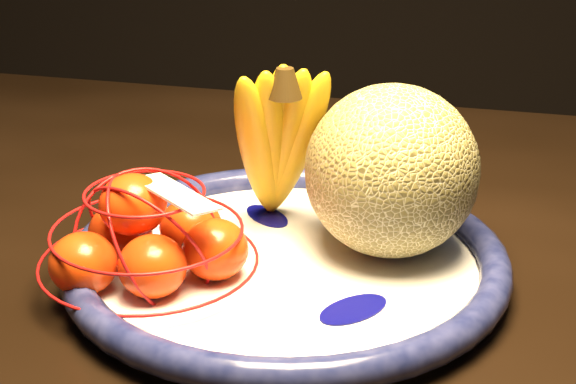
# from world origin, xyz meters

# --- Properties ---
(dining_table) EXTENTS (1.65, 1.10, 0.78)m
(dining_table) POSITION_xyz_m (0.09, 0.05, 0.70)
(dining_table) COLOR black
(dining_table) RESTS_ON ground
(fruit_bowl) EXTENTS (0.35, 0.35, 0.03)m
(fruit_bowl) POSITION_xyz_m (-0.05, 0.04, 0.79)
(fruit_bowl) COLOR white
(fruit_bowl) RESTS_ON dining_table
(cantaloupe) EXTENTS (0.14, 0.14, 0.14)m
(cantaloupe) POSITION_xyz_m (0.03, 0.07, 0.86)
(cantaloupe) COLOR olive
(cantaloupe) RESTS_ON fruit_bowl
(banana_bunch) EXTENTS (0.10, 0.10, 0.16)m
(banana_bunch) POSITION_xyz_m (-0.07, 0.11, 0.87)
(banana_bunch) COLOR gold
(banana_bunch) RESTS_ON fruit_bowl
(mandarin_bag) EXTENTS (0.21, 0.21, 0.11)m
(mandarin_bag) POSITION_xyz_m (-0.15, 0.00, 0.82)
(mandarin_bag) COLOR red
(mandarin_bag) RESTS_ON fruit_bowl
(price_tag) EXTENTS (0.07, 0.07, 0.01)m
(price_tag) POSITION_xyz_m (-0.13, -0.01, 0.87)
(price_tag) COLOR white
(price_tag) RESTS_ON mandarin_bag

